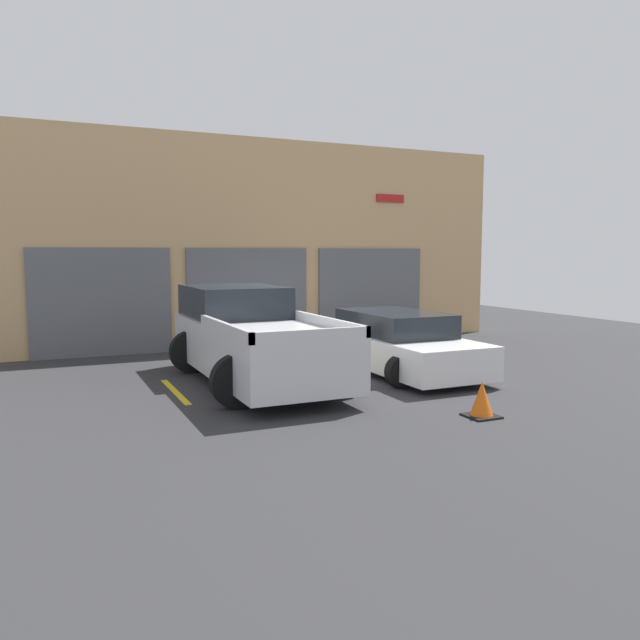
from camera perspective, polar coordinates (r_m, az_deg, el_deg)
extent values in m
plane|color=#2D2D30|center=(13.90, -1.92, -4.06)|extent=(28.00, 28.00, 0.00)
cube|color=tan|center=(16.78, -6.31, 6.99)|extent=(14.77, 0.60, 5.44)
cube|color=#595B60|center=(15.71, -19.33, 1.54)|extent=(3.25, 0.08, 2.59)
cube|color=#595B60|center=(16.43, -6.54, 2.04)|extent=(3.25, 0.08, 2.59)
cube|color=#595B60|center=(17.89, 4.66, 2.39)|extent=(3.25, 0.08, 2.59)
cube|color=#B21E19|center=(18.24, 6.43, 11.00)|extent=(0.90, 0.03, 0.22)
cube|color=silver|center=(11.75, -5.83, -2.53)|extent=(1.96, 5.27, 0.91)
cube|color=#1E2328|center=(13.04, -7.90, 1.72)|extent=(1.80, 2.37, 0.63)
cube|color=silver|center=(10.28, -8.71, -0.73)|extent=(0.08, 2.90, 0.18)
cube|color=silver|center=(10.94, 0.81, -0.26)|extent=(0.08, 2.90, 0.18)
cube|color=silver|center=(9.28, -0.73, -1.41)|extent=(1.96, 0.08, 0.18)
cylinder|color=black|center=(13.12, -11.71, -2.86)|extent=(0.87, 0.22, 0.87)
cylinder|color=black|center=(13.60, -4.54, -2.44)|extent=(0.87, 0.22, 0.87)
cylinder|color=black|center=(10.00, -7.55, -5.58)|extent=(0.87, 0.22, 0.87)
cylinder|color=black|center=(10.63, 1.49, -4.84)|extent=(0.87, 0.22, 0.87)
cube|color=white|center=(13.08, 7.06, -2.73)|extent=(1.75, 4.53, 0.64)
cube|color=#1E2328|center=(13.10, 6.83, -0.26)|extent=(1.54, 2.49, 0.47)
cylinder|color=black|center=(13.96, 1.34, -2.76)|extent=(0.60, 0.22, 0.60)
cylinder|color=black|center=(14.69, 6.74, -2.36)|extent=(0.60, 0.22, 0.60)
cylinder|color=black|center=(11.53, 7.44, -4.70)|extent=(0.60, 0.22, 0.60)
cylinder|color=black|center=(12.40, 13.48, -4.06)|extent=(0.60, 0.22, 0.60)
cube|color=gold|center=(11.49, -13.11, -6.37)|extent=(0.12, 2.20, 0.01)
cube|color=gold|center=(12.44, 0.96, -5.25)|extent=(0.12, 2.20, 0.01)
cube|color=gold|center=(14.01, 12.41, -4.10)|extent=(0.12, 2.20, 0.01)
cube|color=black|center=(9.81, 14.53, -8.49)|extent=(0.47, 0.47, 0.03)
cone|color=orange|center=(9.75, 14.58, -7.01)|extent=(0.36, 0.36, 0.55)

